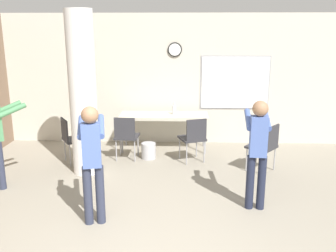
{
  "coord_description": "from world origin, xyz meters",
  "views": [
    {
      "loc": [
        0.39,
        -3.07,
        2.49
      ],
      "look_at": [
        0.18,
        2.58,
        1.01
      ],
      "focal_mm": 40.0,
      "sensor_mm": 36.0,
      "label": 1
    }
  ],
  "objects_px": {
    "person_playing_side": "(258,146)",
    "bottle_on_table": "(174,110)",
    "chair_near_pillar": "(72,137)",
    "chair_mid_room": "(265,144)",
    "chair_table_right": "(193,136)",
    "folding_table": "(164,117)",
    "chair_table_left": "(126,134)",
    "person_playing_front": "(92,156)"
  },
  "relations": [
    {
      "from": "chair_table_left",
      "to": "person_playing_front",
      "type": "height_order",
      "value": "person_playing_front"
    },
    {
      "from": "bottle_on_table",
      "to": "person_playing_side",
      "type": "bearing_deg",
      "value": -65.33
    },
    {
      "from": "folding_table",
      "to": "person_playing_side",
      "type": "distance_m",
      "value": 2.98
    },
    {
      "from": "chair_table_left",
      "to": "person_playing_front",
      "type": "bearing_deg",
      "value": -91.59
    },
    {
      "from": "folding_table",
      "to": "person_playing_side",
      "type": "xyz_separation_m",
      "value": [
        1.42,
        -2.61,
        0.21
      ]
    },
    {
      "from": "chair_near_pillar",
      "to": "chair_mid_room",
      "type": "bearing_deg",
      "value": -5.47
    },
    {
      "from": "chair_near_pillar",
      "to": "person_playing_front",
      "type": "bearing_deg",
      "value": -67.52
    },
    {
      "from": "folding_table",
      "to": "bottle_on_table",
      "type": "bearing_deg",
      "value": 3.88
    },
    {
      "from": "chair_table_left",
      "to": "folding_table",
      "type": "bearing_deg",
      "value": 44.08
    },
    {
      "from": "bottle_on_table",
      "to": "chair_mid_room",
      "type": "distance_m",
      "value": 2.07
    },
    {
      "from": "chair_table_right",
      "to": "person_playing_side",
      "type": "distance_m",
      "value": 2.07
    },
    {
      "from": "chair_table_left",
      "to": "person_playing_side",
      "type": "bearing_deg",
      "value": -42.52
    },
    {
      "from": "folding_table",
      "to": "chair_near_pillar",
      "type": "relative_size",
      "value": 2.09
    },
    {
      "from": "folding_table",
      "to": "person_playing_front",
      "type": "distance_m",
      "value": 3.21
    },
    {
      "from": "chair_mid_room",
      "to": "person_playing_side",
      "type": "distance_m",
      "value": 1.52
    },
    {
      "from": "chair_mid_room",
      "to": "person_playing_side",
      "type": "height_order",
      "value": "person_playing_side"
    },
    {
      "from": "bottle_on_table",
      "to": "chair_mid_room",
      "type": "bearing_deg",
      "value": -36.88
    },
    {
      "from": "chair_mid_room",
      "to": "bottle_on_table",
      "type": "bearing_deg",
      "value": 143.12
    },
    {
      "from": "person_playing_side",
      "to": "person_playing_front",
      "type": "relative_size",
      "value": 0.99
    },
    {
      "from": "chair_table_right",
      "to": "person_playing_side",
      "type": "xyz_separation_m",
      "value": [
        0.82,
        -1.86,
        0.41
      ]
    },
    {
      "from": "chair_near_pillar",
      "to": "person_playing_front",
      "type": "xyz_separation_m",
      "value": [
        0.92,
        -2.23,
        0.41
      ]
    },
    {
      "from": "bottle_on_table",
      "to": "person_playing_front",
      "type": "distance_m",
      "value": 3.27
    },
    {
      "from": "folding_table",
      "to": "chair_near_pillar",
      "type": "height_order",
      "value": "chair_near_pillar"
    },
    {
      "from": "person_playing_side",
      "to": "bottle_on_table",
      "type": "bearing_deg",
      "value": 114.67
    },
    {
      "from": "chair_near_pillar",
      "to": "chair_table_left",
      "type": "bearing_deg",
      "value": 11.36
    },
    {
      "from": "bottle_on_table",
      "to": "person_playing_front",
      "type": "xyz_separation_m",
      "value": [
        -0.97,
        -3.12,
        0.07
      ]
    },
    {
      "from": "chair_table_left",
      "to": "person_playing_side",
      "type": "distance_m",
      "value": 2.89
    },
    {
      "from": "chair_table_right",
      "to": "chair_near_pillar",
      "type": "xyz_separation_m",
      "value": [
        -2.28,
        -0.12,
        0.0
      ]
    },
    {
      "from": "bottle_on_table",
      "to": "person_playing_front",
      "type": "relative_size",
      "value": 0.17
    },
    {
      "from": "chair_near_pillar",
      "to": "chair_table_right",
      "type": "bearing_deg",
      "value": 3.01
    },
    {
      "from": "folding_table",
      "to": "chair_mid_room",
      "type": "bearing_deg",
      "value": -33.29
    },
    {
      "from": "chair_near_pillar",
      "to": "chair_table_left",
      "type": "xyz_separation_m",
      "value": [
        0.99,
        0.2,
        0.0
      ]
    },
    {
      "from": "chair_table_left",
      "to": "person_playing_front",
      "type": "relative_size",
      "value": 0.55
    },
    {
      "from": "bottle_on_table",
      "to": "chair_near_pillar",
      "type": "height_order",
      "value": "bottle_on_table"
    },
    {
      "from": "chair_mid_room",
      "to": "chair_table_left",
      "type": "bearing_deg",
      "value": 168.05
    },
    {
      "from": "person_playing_front",
      "to": "folding_table",
      "type": "bearing_deg",
      "value": 76.2
    },
    {
      "from": "person_playing_front",
      "to": "chair_table_left",
      "type": "bearing_deg",
      "value": 88.41
    },
    {
      "from": "chair_table_left",
      "to": "person_playing_side",
      "type": "relative_size",
      "value": 0.56
    },
    {
      "from": "chair_mid_room",
      "to": "chair_table_left",
      "type": "relative_size",
      "value": 1.0
    },
    {
      "from": "bottle_on_table",
      "to": "chair_table_right",
      "type": "xyz_separation_m",
      "value": [
        0.38,
        -0.77,
        -0.35
      ]
    },
    {
      "from": "person_playing_side",
      "to": "chair_table_left",
      "type": "bearing_deg",
      "value": 137.48
    },
    {
      "from": "chair_near_pillar",
      "to": "person_playing_side",
      "type": "xyz_separation_m",
      "value": [
        3.1,
        -1.74,
        0.41
      ]
    }
  ]
}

